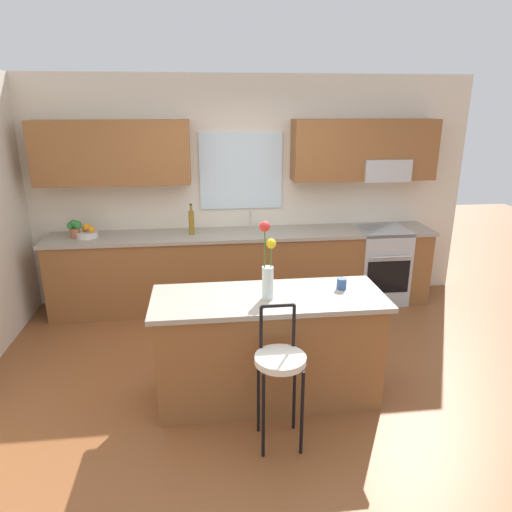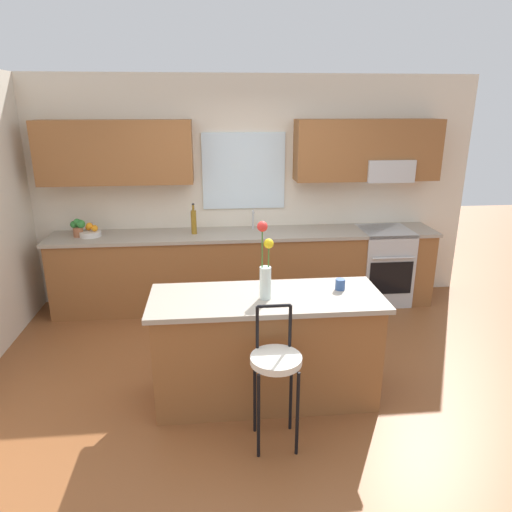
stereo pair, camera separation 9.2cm
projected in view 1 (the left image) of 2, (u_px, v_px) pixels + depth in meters
ground_plane at (262, 381)px, 4.17m from camera, size 14.00×14.00×0.00m
back_wall_assembly at (244, 179)px, 5.58m from camera, size 5.60×0.50×2.70m
counter_run at (244, 269)px, 5.63m from camera, size 4.56×0.64×0.92m
sink_faucet at (251, 218)px, 5.59m from camera, size 0.02×0.13×0.23m
oven_range at (379, 264)px, 5.80m from camera, size 0.60×0.64×0.92m
kitchen_island at (268, 347)px, 3.82m from camera, size 1.85×0.70×0.92m
bar_stool_near at (280, 365)px, 3.23m from camera, size 0.36×0.36×1.04m
flower_vase at (268, 268)px, 3.55m from camera, size 0.13×0.09×0.62m
mug_ceramic at (342, 284)px, 3.80m from camera, size 0.08×0.08×0.09m
fruit_bowl_oranges at (87, 233)px, 5.28m from camera, size 0.24×0.24×0.16m
bottle_olive_oil at (192, 222)px, 5.38m from camera, size 0.06×0.06×0.36m
potted_plant_small at (75, 228)px, 5.24m from camera, size 0.17×0.11×0.21m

